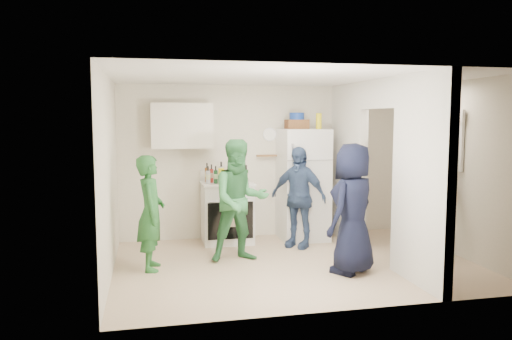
# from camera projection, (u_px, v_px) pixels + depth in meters

# --- Properties ---
(floor) EXTENTS (4.80, 4.80, 0.00)m
(floor) POSITION_uv_depth(u_px,v_px,m) (295.00, 264.00, 6.78)
(floor) COLOR #CAAE8E
(floor) RESTS_ON ground
(wall_back) EXTENTS (4.80, 0.00, 4.80)m
(wall_back) POSITION_uv_depth(u_px,v_px,m) (266.00, 161.00, 8.30)
(wall_back) COLOR silver
(wall_back) RESTS_ON floor
(wall_front) EXTENTS (4.80, 0.00, 4.80)m
(wall_front) POSITION_uv_depth(u_px,v_px,m) (345.00, 190.00, 5.00)
(wall_front) COLOR silver
(wall_front) RESTS_ON floor
(wall_left) EXTENTS (0.00, 3.40, 3.40)m
(wall_left) POSITION_uv_depth(u_px,v_px,m) (109.00, 177.00, 6.14)
(wall_left) COLOR silver
(wall_left) RESTS_ON floor
(wall_right) EXTENTS (0.00, 3.40, 3.40)m
(wall_right) POSITION_uv_depth(u_px,v_px,m) (456.00, 168.00, 7.16)
(wall_right) COLOR silver
(wall_right) RESTS_ON floor
(ceiling) EXTENTS (4.80, 4.80, 0.00)m
(ceiling) POSITION_uv_depth(u_px,v_px,m) (297.00, 77.00, 6.52)
(ceiling) COLOR white
(ceiling) RESTS_ON wall_back
(partition_pier_back) EXTENTS (0.12, 1.20, 2.50)m
(partition_pier_back) POSITION_uv_depth(u_px,v_px,m) (348.00, 163.00, 7.97)
(partition_pier_back) COLOR silver
(partition_pier_back) RESTS_ON floor
(partition_pier_front) EXTENTS (0.12, 1.20, 2.50)m
(partition_pier_front) POSITION_uv_depth(u_px,v_px,m) (422.00, 180.00, 5.83)
(partition_pier_front) COLOR silver
(partition_pier_front) RESTS_ON floor
(partition_header) EXTENTS (0.12, 1.00, 0.40)m
(partition_header) POSITION_uv_depth(u_px,v_px,m) (381.00, 94.00, 6.79)
(partition_header) COLOR silver
(partition_header) RESTS_ON partition_pier_back
(stove) EXTENTS (0.81, 0.67, 0.96)m
(stove) POSITION_uv_depth(u_px,v_px,m) (227.00, 212.00, 7.91)
(stove) COLOR white
(stove) RESTS_ON floor
(upper_cabinet) EXTENTS (0.95, 0.34, 0.70)m
(upper_cabinet) POSITION_uv_depth(u_px,v_px,m) (182.00, 126.00, 7.77)
(upper_cabinet) COLOR silver
(upper_cabinet) RESTS_ON wall_back
(fridge) EXTENTS (0.74, 0.72, 1.80)m
(fridge) POSITION_uv_depth(u_px,v_px,m) (303.00, 184.00, 8.10)
(fridge) COLOR silver
(fridge) RESTS_ON floor
(wicker_basket) EXTENTS (0.35, 0.25, 0.15)m
(wicker_basket) POSITION_uv_depth(u_px,v_px,m) (297.00, 124.00, 8.02)
(wicker_basket) COLOR brown
(wicker_basket) RESTS_ON fridge
(blue_bowl) EXTENTS (0.24, 0.24, 0.11)m
(blue_bowl) POSITION_uv_depth(u_px,v_px,m) (297.00, 116.00, 8.01)
(blue_bowl) COLOR navy
(blue_bowl) RESTS_ON wicker_basket
(yellow_cup_stack_top) EXTENTS (0.09, 0.09, 0.25)m
(yellow_cup_stack_top) POSITION_uv_depth(u_px,v_px,m) (319.00, 121.00, 7.94)
(yellow_cup_stack_top) COLOR yellow
(yellow_cup_stack_top) RESTS_ON fridge
(wall_clock) EXTENTS (0.22, 0.02, 0.22)m
(wall_clock) POSITION_uv_depth(u_px,v_px,m) (270.00, 134.00, 8.24)
(wall_clock) COLOR white
(wall_clock) RESTS_ON wall_back
(spice_shelf) EXTENTS (0.35, 0.08, 0.03)m
(spice_shelf) POSITION_uv_depth(u_px,v_px,m) (267.00, 156.00, 8.24)
(spice_shelf) COLOR olive
(spice_shelf) RESTS_ON wall_back
(nook_window) EXTENTS (0.03, 0.70, 0.80)m
(nook_window) POSITION_uv_depth(u_px,v_px,m) (448.00, 140.00, 7.30)
(nook_window) COLOR black
(nook_window) RESTS_ON wall_right
(nook_window_frame) EXTENTS (0.04, 0.76, 0.86)m
(nook_window_frame) POSITION_uv_depth(u_px,v_px,m) (447.00, 140.00, 7.30)
(nook_window_frame) COLOR white
(nook_window_frame) RESTS_ON wall_right
(nook_valance) EXTENTS (0.04, 0.82, 0.18)m
(nook_valance) POSITION_uv_depth(u_px,v_px,m) (446.00, 116.00, 7.26)
(nook_valance) COLOR white
(nook_valance) RESTS_ON wall_right
(yellow_cup_stack_stove) EXTENTS (0.09, 0.09, 0.25)m
(yellow_cup_stack_stove) POSITION_uv_depth(u_px,v_px,m) (221.00, 176.00, 7.60)
(yellow_cup_stack_stove) COLOR yellow
(yellow_cup_stack_stove) RESTS_ON stove
(red_cup) EXTENTS (0.09, 0.09, 0.12)m
(red_cup) POSITION_uv_depth(u_px,v_px,m) (243.00, 180.00, 7.70)
(red_cup) COLOR red
(red_cup) RESTS_ON stove
(person_green_left) EXTENTS (0.39, 0.57, 1.50)m
(person_green_left) POSITION_uv_depth(u_px,v_px,m) (151.00, 213.00, 6.45)
(person_green_left) COLOR #2D712F
(person_green_left) RESTS_ON floor
(person_green_center) EXTENTS (0.87, 0.71, 1.68)m
(person_green_center) POSITION_uv_depth(u_px,v_px,m) (240.00, 201.00, 6.85)
(person_green_center) COLOR #398247
(person_green_center) RESTS_ON floor
(person_denim) EXTENTS (0.91, 0.90, 1.54)m
(person_denim) POSITION_uv_depth(u_px,v_px,m) (298.00, 197.00, 7.60)
(person_denim) COLOR #38567C
(person_denim) RESTS_ON floor
(person_navy) EXTENTS (0.97, 0.91, 1.66)m
(person_navy) POSITION_uv_depth(u_px,v_px,m) (353.00, 209.00, 6.31)
(person_navy) COLOR black
(person_navy) RESTS_ON floor
(person_nook) EXTENTS (0.75, 1.17, 1.73)m
(person_nook) POSITION_uv_depth(u_px,v_px,m) (428.00, 193.00, 7.34)
(person_nook) COLOR black
(person_nook) RESTS_ON floor
(bottle_a) EXTENTS (0.07, 0.07, 0.30)m
(bottle_a) POSITION_uv_depth(u_px,v_px,m) (207.00, 172.00, 7.91)
(bottle_a) COLOR brown
(bottle_a) RESTS_ON stove
(bottle_b) EXTENTS (0.06, 0.06, 0.27)m
(bottle_b) POSITION_uv_depth(u_px,v_px,m) (216.00, 175.00, 7.72)
(bottle_b) COLOR #174724
(bottle_b) RESTS_ON stove
(bottle_c) EXTENTS (0.08, 0.08, 0.32)m
(bottle_c) POSITION_uv_depth(u_px,v_px,m) (221.00, 171.00, 7.97)
(bottle_c) COLOR silver
(bottle_c) RESTS_ON stove
(bottle_d) EXTENTS (0.06, 0.06, 0.26)m
(bottle_d) POSITION_uv_depth(u_px,v_px,m) (228.00, 174.00, 7.81)
(bottle_d) COLOR brown
(bottle_d) RESTS_ON stove
(bottle_e) EXTENTS (0.07, 0.07, 0.33)m
(bottle_e) POSITION_uv_depth(u_px,v_px,m) (231.00, 171.00, 8.05)
(bottle_e) COLOR #ADB7C0
(bottle_e) RESTS_ON stove
(bottle_f) EXTENTS (0.08, 0.08, 0.27)m
(bottle_f) POSITION_uv_depth(u_px,v_px,m) (239.00, 174.00, 7.89)
(bottle_f) COLOR #14391E
(bottle_f) RESTS_ON stove
(bottle_g) EXTENTS (0.08, 0.08, 0.31)m
(bottle_g) POSITION_uv_depth(u_px,v_px,m) (243.00, 171.00, 8.03)
(bottle_g) COLOR olive
(bottle_g) RESTS_ON stove
(bottle_h) EXTENTS (0.07, 0.07, 0.27)m
(bottle_h) POSITION_uv_depth(u_px,v_px,m) (208.00, 175.00, 7.66)
(bottle_h) COLOR #AEB2BA
(bottle_h) RESTS_ON stove
(bottle_i) EXTENTS (0.06, 0.06, 0.26)m
(bottle_i) POSITION_uv_depth(u_px,v_px,m) (229.00, 174.00, 7.93)
(bottle_i) COLOR #4A270C
(bottle_i) RESTS_ON stove
(bottle_j) EXTENTS (0.06, 0.06, 0.28)m
(bottle_j) POSITION_uv_depth(u_px,v_px,m) (246.00, 174.00, 7.81)
(bottle_j) COLOR #265D1F
(bottle_j) RESTS_ON stove
(bottle_k) EXTENTS (0.06, 0.06, 0.29)m
(bottle_k) POSITION_uv_depth(u_px,v_px,m) (211.00, 173.00, 7.82)
(bottle_k) COLOR #A32C25
(bottle_k) RESTS_ON stove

